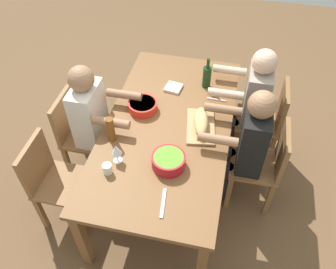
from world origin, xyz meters
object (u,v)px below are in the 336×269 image
(cup_far_left, at_px, (107,169))
(cutting_board, at_px, (201,126))
(bread_loaf, at_px, (201,122))
(wine_bottle, at_px, (207,76))
(chair_near_right, at_px, (267,119))
(diner_far_center, at_px, (94,117))
(diner_near_right, at_px, (251,98))
(dining_table, at_px, (168,131))
(chair_far_center, at_px, (78,131))
(serving_bowl_fruit, at_px, (143,106))
(chair_near_center, at_px, (265,162))
(wine_glass, at_px, (116,150))
(diner_near_center, at_px, (247,141))
(napkin_stack, at_px, (173,88))
(beer_bottle, at_px, (111,130))
(chair_far_left, at_px, (52,178))
(serving_bowl_salad, at_px, (169,161))

(cup_far_left, bearing_deg, cutting_board, -44.21)
(bread_loaf, distance_m, wine_bottle, 0.54)
(chair_near_right, relative_size, diner_far_center, 0.71)
(chair_near_right, bearing_deg, diner_near_right, 90.00)
(dining_table, distance_m, chair_far_center, 0.85)
(chair_far_center, distance_m, serving_bowl_fruit, 0.67)
(chair_near_center, bearing_deg, diner_far_center, 90.00)
(dining_table, height_order, wine_glass, wine_glass)
(diner_near_center, distance_m, diner_near_right, 0.54)
(dining_table, height_order, napkin_stack, napkin_stack)
(beer_bottle, bearing_deg, wine_glass, -150.77)
(chair_far_center, relative_size, bread_loaf, 2.66)
(diner_near_center, xyz_separation_m, napkin_stack, (0.46, 0.70, 0.05))
(diner_far_center, distance_m, napkin_stack, 0.75)
(chair_near_center, distance_m, beer_bottle, 1.29)
(bread_loaf, height_order, napkin_stack, bread_loaf)
(chair_far_left, distance_m, chair_near_center, 1.74)
(diner_near_center, relative_size, cup_far_left, 14.81)
(serving_bowl_fruit, bearing_deg, bread_loaf, -101.62)
(cutting_board, distance_m, beer_bottle, 0.72)
(bread_loaf, bearing_deg, serving_bowl_fruit, 78.38)
(cutting_board, relative_size, bread_loaf, 1.25)
(bread_loaf, bearing_deg, cup_far_left, 135.79)
(chair_far_center, distance_m, wine_bottle, 1.25)
(napkin_stack, bearing_deg, chair_far_left, 142.27)
(chair_far_left, bearing_deg, bread_loaf, -62.41)
(bread_loaf, xyz_separation_m, beer_bottle, (-0.28, 0.65, 0.04))
(dining_table, xyz_separation_m, serving_bowl_salad, (-0.40, -0.09, 0.13))
(diner_near_center, relative_size, wine_glass, 7.23)
(diner_far_center, height_order, bread_loaf, diner_far_center)
(diner_far_center, distance_m, wine_glass, 0.59)
(chair_far_left, distance_m, wine_glass, 0.67)
(diner_far_center, height_order, wine_glass, diner_far_center)
(bread_loaf, distance_m, cup_far_left, 0.83)
(diner_near_center, xyz_separation_m, diner_far_center, (-0.00, 1.29, 0.00))
(bread_loaf, xyz_separation_m, wine_glass, (-0.48, 0.54, 0.05))
(diner_near_right, distance_m, serving_bowl_salad, 1.09)
(wine_glass, bearing_deg, dining_table, -32.30)
(beer_bottle, distance_m, napkin_stack, 0.79)
(diner_near_right, height_order, wine_glass, diner_near_right)
(dining_table, bearing_deg, chair_near_center, -90.00)
(serving_bowl_salad, height_order, beer_bottle, beer_bottle)
(dining_table, bearing_deg, wine_glass, 147.70)
(serving_bowl_salad, bearing_deg, bread_loaf, -20.97)
(cup_far_left, bearing_deg, wine_glass, -16.83)
(diner_near_center, height_order, cup_far_left, diner_near_center)
(wine_glass, relative_size, napkin_stack, 1.19)
(diner_near_center, bearing_deg, diner_near_right, 0.00)
(chair_far_left, distance_m, napkin_stack, 1.29)
(serving_bowl_fruit, bearing_deg, wine_glass, 176.93)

